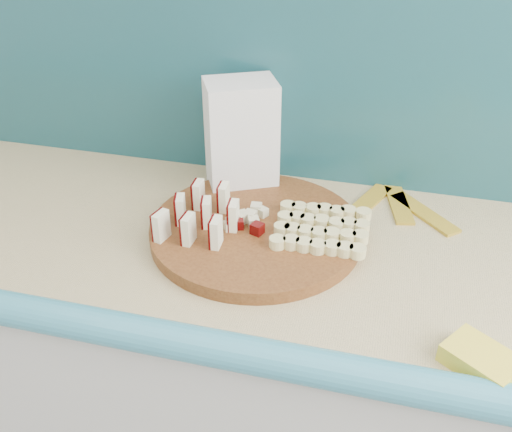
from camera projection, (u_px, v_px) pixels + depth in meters
name	position (u px, v px, depth m)	size (l,w,h in m)	color
kitchen_counter	(251.00, 393.00, 1.38)	(2.20, 0.63, 0.91)	beige
backsplash	(284.00, 71.00, 1.23)	(2.20, 0.02, 0.50)	teal
cutting_board	(256.00, 230.00, 1.14)	(0.42, 0.42, 0.03)	#49230F
apple_wedges	(201.00, 214.00, 1.11)	(0.14, 0.17, 0.06)	#FDF6CA
apple_chunks	(242.00, 219.00, 1.13)	(0.06, 0.07, 0.02)	beige
banana_slices	(321.00, 228.00, 1.10)	(0.19, 0.16, 0.02)	#DFD388
flour_bag	(241.00, 138.00, 1.24)	(0.15, 0.11, 0.25)	silver
sponge	(481.00, 360.00, 0.84)	(0.10, 0.07, 0.03)	#FFE343
banana_peel	(396.00, 206.00, 1.23)	(0.25, 0.20, 0.01)	gold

